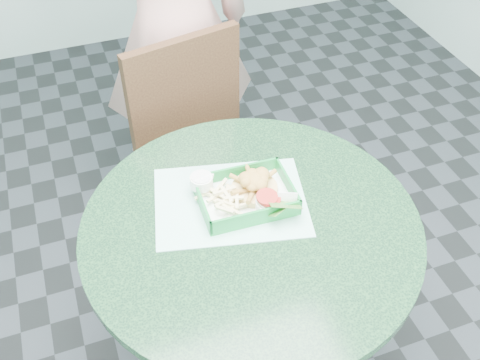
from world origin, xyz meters
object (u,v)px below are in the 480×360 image
object	(u,v)px
cafe_table	(250,266)
food_basket	(246,203)
crab_sandwich	(254,188)
dining_chair	(196,147)
sauce_ramekin	(201,187)

from	to	relation	value
cafe_table	food_basket	size ratio (longest dim) A/B	3.59
food_basket	crab_sandwich	xyz separation A→B (m)	(0.03, 0.02, 0.03)
crab_sandwich	dining_chair	bearing A→B (deg)	92.63
cafe_table	dining_chair	distance (m)	0.63
food_basket	sauce_ramekin	xyz separation A→B (m)	(-0.11, 0.07, 0.03)
dining_chair	food_basket	bearing A→B (deg)	-102.99
food_basket	sauce_ramekin	world-z (taller)	sauce_ramekin
dining_chair	sauce_ramekin	bearing A→B (deg)	-115.67
dining_chair	cafe_table	bearing A→B (deg)	-104.05
food_basket	crab_sandwich	distance (m)	0.05
food_basket	crab_sandwich	size ratio (longest dim) A/B	1.99
dining_chair	crab_sandwich	xyz separation A→B (m)	(0.02, -0.54, 0.27)
food_basket	sauce_ramekin	size ratio (longest dim) A/B	4.04
food_basket	dining_chair	bearing A→B (deg)	89.22
dining_chair	food_basket	size ratio (longest dim) A/B	3.57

